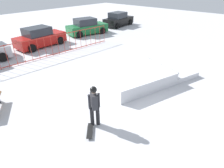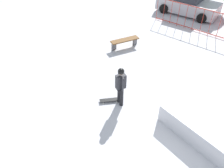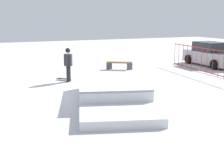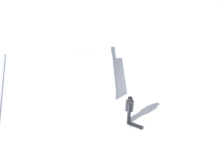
# 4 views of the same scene
# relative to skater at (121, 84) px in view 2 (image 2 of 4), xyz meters

# --- Properties ---
(ground_plane) EXTENTS (60.00, 60.00, 0.00)m
(ground_plane) POSITION_rel_skater_xyz_m (2.85, 0.54, -1.01)
(ground_plane) COLOR silver
(skater) EXTENTS (0.39, 0.44, 1.73)m
(skater) POSITION_rel_skater_xyz_m (0.00, 0.00, 0.00)
(skater) COLOR black
(skater) RESTS_ON ground
(skateboard) EXTENTS (0.72, 0.70, 0.09)m
(skateboard) POSITION_rel_skater_xyz_m (-0.43, -0.15, -0.93)
(skateboard) COLOR black
(skateboard) RESTS_ON ground
(park_bench) EXTENTS (1.14, 1.59, 0.48)m
(park_bench) POSITION_rel_skater_xyz_m (-2.26, 3.92, -0.65)
(park_bench) COLOR brown
(park_bench) RESTS_ON ground
(parked_car_silver) EXTENTS (4.15, 2.02, 1.60)m
(parked_car_silver) POSITION_rel_skater_xyz_m (-1.21, 10.31, -0.28)
(parked_car_silver) COLOR #B7B7BC
(parked_car_silver) RESTS_ON ground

